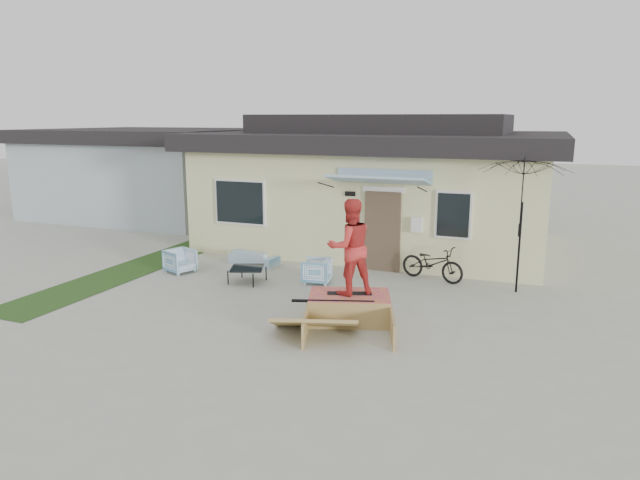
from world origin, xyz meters
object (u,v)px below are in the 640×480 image
(coffee_table, at_px, (247,275))
(skateboard, at_px, (349,293))
(skate_ramp, at_px, (349,308))
(armchair_right, at_px, (317,269))
(skater, at_px, (350,245))
(armchair_left, at_px, (180,260))
(bicycle, at_px, (433,259))
(loveseat, at_px, (254,255))
(patio_umbrella, at_px, (521,218))

(coffee_table, distance_m, skateboard, 3.58)
(skate_ramp, bearing_deg, armchair_right, 107.54)
(skate_ramp, height_order, skater, skater)
(coffee_table, xyz_separation_m, skater, (3.18, -1.61, 1.34))
(skater, bearing_deg, armchair_left, -58.51)
(coffee_table, bearing_deg, armchair_left, 174.79)
(bicycle, bearing_deg, skate_ramp, -178.62)
(loveseat, xyz_separation_m, patio_umbrella, (6.85, -0.03, 1.47))
(bicycle, bearing_deg, skateboard, -179.08)
(armchair_right, bearing_deg, loveseat, -124.46)
(armchair_left, distance_m, armchair_right, 3.69)
(armchair_left, height_order, skateboard, armchair_left)
(armchair_right, distance_m, skateboard, 2.71)
(loveseat, height_order, coffee_table, loveseat)
(skate_ramp, xyz_separation_m, skateboard, (-0.02, 0.05, 0.29))
(armchair_right, bearing_deg, skate_ramp, 25.54)
(patio_umbrella, xyz_separation_m, skater, (-3.01, -3.18, -0.22))
(patio_umbrella, xyz_separation_m, skateboard, (-3.01, -3.18, -1.19))
(armchair_right, xyz_separation_m, coffee_table, (-1.60, -0.58, -0.15))
(armchair_left, bearing_deg, skateboard, -88.61)
(armchair_left, height_order, patio_umbrella, patio_umbrella)
(armchair_left, bearing_deg, armchair_right, -63.66)
(loveseat, bearing_deg, patio_umbrella, -169.48)
(patio_umbrella, bearing_deg, loveseat, 179.77)
(armchair_left, relative_size, coffee_table, 0.89)
(loveseat, bearing_deg, armchair_right, 166.31)
(armchair_left, height_order, coffee_table, armchair_left)
(skateboard, bearing_deg, bicycle, 53.90)
(armchair_left, height_order, skate_ramp, armchair_left)
(skate_ramp, bearing_deg, skater, 90.00)
(armchair_left, distance_m, patio_umbrella, 8.49)
(armchair_left, distance_m, bicycle, 6.47)
(loveseat, relative_size, skater, 0.75)
(coffee_table, bearing_deg, loveseat, 112.37)
(skate_ramp, bearing_deg, skateboard, 90.00)
(skateboard, bearing_deg, skate_ramp, -91.99)
(loveseat, height_order, armchair_left, armchair_left)
(armchair_left, bearing_deg, loveseat, -24.63)
(armchair_left, xyz_separation_m, skate_ramp, (5.27, -1.84, -0.08))
(armchair_left, bearing_deg, coffee_table, -74.95)
(armchair_right, distance_m, skate_ramp, 2.75)
(armchair_right, bearing_deg, bicycle, 106.32)
(skateboard, bearing_deg, patio_umbrella, 26.63)
(armchair_left, relative_size, skate_ramp, 0.32)
(patio_umbrella, distance_m, skate_ramp, 4.65)
(skate_ramp, bearing_deg, coffee_table, 134.59)
(loveseat, distance_m, bicycle, 4.85)
(loveseat, distance_m, armchair_left, 2.00)
(loveseat, height_order, patio_umbrella, patio_umbrella)
(loveseat, bearing_deg, skateboard, 150.84)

